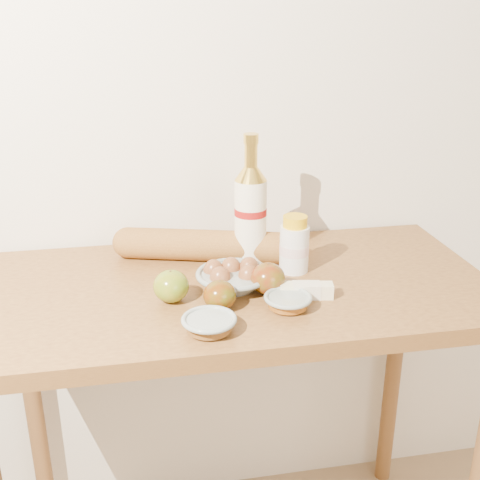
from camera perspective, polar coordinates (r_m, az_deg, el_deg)
name	(u,v)px	position (r m, az deg, el deg)	size (l,w,h in m)	color
back_wall	(215,91)	(1.62, -2.40, 13.90)	(3.50, 0.02, 2.60)	silver
table	(238,328)	(1.48, -0.22, -8.39)	(1.20, 0.60, 0.90)	olive
bourbon_bottle	(251,212)	(1.49, 1.01, 2.66)	(0.10, 0.10, 0.33)	white
cream_bottle	(294,246)	(1.47, 5.17, -0.54)	(0.08, 0.08, 0.14)	white
egg_bowl	(233,277)	(1.39, -0.67, -3.50)	(0.18, 0.18, 0.06)	gray
baguette	(205,245)	(1.53, -3.34, -0.50)	(0.48, 0.21, 0.08)	#A77133
apple_yellowgreen	(171,286)	(1.33, -6.55, -4.36)	(0.09, 0.09, 0.07)	olive
apple_redgreen_front	(220,295)	(1.29, -1.93, -5.26)	(0.08, 0.08, 0.07)	maroon
apple_redgreen_right	(268,278)	(1.36, 2.66, -3.66)	(0.10, 0.10, 0.07)	maroon
sugar_bowl	(209,324)	(1.21, -2.94, -7.93)	(0.15, 0.15, 0.03)	#919F9A
syrup_bowl	(288,301)	(1.31, 4.56, -5.82)	(0.12, 0.12, 0.03)	#8D9A94
butter_stick	(306,290)	(1.36, 6.31, -4.78)	(0.12, 0.05, 0.04)	beige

